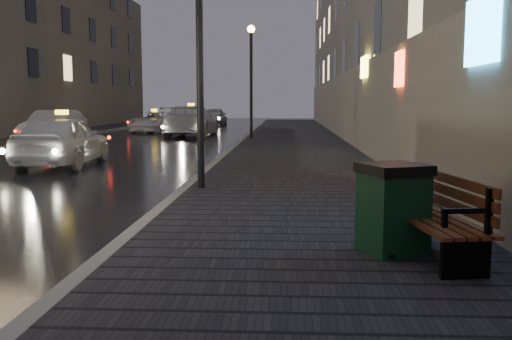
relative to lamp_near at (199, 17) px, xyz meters
The scene contains 15 objects.
sidewalk 15.52m from the lamp_near, 82.22° to the left, with size 4.60×58.00×0.15m, color black.
curb 15.39m from the lamp_near, 91.34° to the left, with size 0.20×58.00×0.15m, color slate.
sidewalk_far 18.65m from the lamp_near, 125.12° to the left, with size 2.40×58.00×0.15m, color black.
curb_far 17.95m from the lamp_near, 121.66° to the left, with size 0.20×58.00×0.15m, color slate.
building_near 19.94m from the lamp_near, 74.55° to the left, with size 1.80×50.00×13.00m, color #605B54.
building_far_c 36.45m from the lamp_near, 114.95° to the left, with size 6.00×22.00×11.00m, color #6B6051.
lamp_near is the anchor object (origin of this frame).
lamp_far 16.00m from the lamp_near, 90.00° to the left, with size 0.36×0.36×5.28m.
bench 6.70m from the lamp_near, 55.68° to the right, with size 0.88×1.85×0.91m.
trash_bin 6.27m from the lamp_near, 58.56° to the right, with size 0.87×0.87×1.02m.
taxi_near 7.41m from the lamp_near, 134.07° to the left, with size 1.76×4.37×1.49m, color silver.
car_left_mid 15.86m from the lamp_near, 122.76° to the left, with size 1.58×4.53×1.49m, color #ABABB3.
taxi_mid 20.03m from the lamp_near, 100.12° to the left, with size 2.30×5.66×1.64m, color silver.
taxi_far 24.45m from the lamp_near, 105.33° to the left, with size 2.12×4.61×1.28m, color silver.
car_far 33.63m from the lamp_near, 96.77° to the left, with size 1.67×4.16×1.42m, color gray.
Camera 1 is at (3.56, -5.24, 1.87)m, focal length 40.00 mm.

